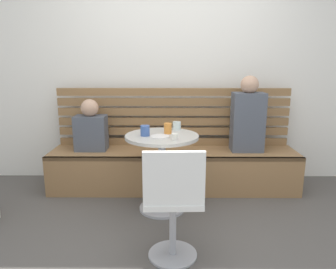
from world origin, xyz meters
TOP-DOWN VIEW (x-y plane):
  - ground at (0.00, 0.00)m, footprint 8.00×8.00m
  - back_wall at (0.00, 1.64)m, footprint 5.20×0.10m
  - booth_bench at (0.00, 1.20)m, footprint 2.70×0.52m
  - booth_backrest at (0.00, 1.44)m, footprint 2.65×0.04m
  - cafe_table at (-0.11, 0.68)m, footprint 0.68×0.68m
  - white_chair at (-0.01, -0.13)m, footprint 0.41×0.41m
  - person_adult at (0.80, 1.22)m, footprint 0.34×0.22m
  - person_child_left at (-0.91, 1.24)m, footprint 0.34×0.22m
  - cup_espresso_small at (-0.00, 0.50)m, footprint 0.06×0.06m
  - cup_glass_short at (0.03, 0.92)m, footprint 0.08×0.08m
  - cup_mug_blue at (-0.26, 0.65)m, footprint 0.08×0.08m
  - cup_tumbler_orange at (-0.06, 0.74)m, footprint 0.07×0.07m
  - plate_small at (-0.13, 0.60)m, footprint 0.17×0.17m

SIDE VIEW (x-z plane):
  - ground at x=0.00m, z-range 0.00..0.00m
  - booth_bench at x=0.00m, z-range 0.00..0.44m
  - white_chair at x=-0.01m, z-range 0.04..0.89m
  - cafe_table at x=-0.11m, z-range 0.15..0.89m
  - person_child_left at x=-0.91m, z-range 0.40..0.97m
  - plate_small at x=-0.13m, z-range 0.74..0.75m
  - cup_espresso_small at x=0.00m, z-range 0.74..0.79m
  - booth_backrest at x=0.00m, z-range 0.44..1.11m
  - cup_glass_short at x=0.03m, z-range 0.74..0.82m
  - cup_mug_blue at x=-0.26m, z-range 0.74..0.83m
  - cup_tumbler_orange at x=-0.06m, z-range 0.74..0.84m
  - person_adult at x=0.80m, z-range 0.40..1.22m
  - back_wall at x=0.00m, z-range 0.00..2.90m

